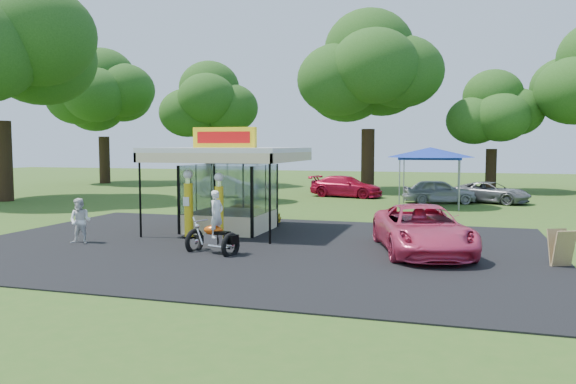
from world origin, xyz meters
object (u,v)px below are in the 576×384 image
Objects in this scene: bg_car_a at (226,186)px; bg_car_d at (491,192)px; gas_pump_right at (219,209)px; pink_sedan at (422,229)px; bg_car_c at (439,191)px; a_frame_sign at (561,248)px; gas_station_kiosk at (230,187)px; motorcycle at (215,229)px; gas_pump_left at (189,206)px; spectator_west at (80,221)px; tent_east at (430,153)px; kiosk_car at (249,213)px; tent_west at (242,158)px; bg_car_b at (346,186)px.

bg_car_a reaches higher than bg_car_d.
bg_car_a is at bearing 116.45° from bg_car_d.
gas_pump_right reaches higher than pink_sedan.
pink_sedan is at bearing 165.18° from bg_car_c.
bg_car_c is (-3.87, 17.47, 0.18)m from a_frame_sign.
gas_station_kiosk is 1.26× the size of bg_car_c.
pink_sedan is (7.71, -2.52, -1.01)m from gas_station_kiosk.
a_frame_sign is at bearing -17.02° from gas_station_kiosk.
motorcycle reaches higher than pink_sedan.
bg_car_a is at bearing 108.53° from gas_pump_left.
spectator_west is (-15.54, -0.69, 0.26)m from a_frame_sign.
pink_sedan is at bearing -0.60° from gas_pump_right.
tent_east is (5.88, 16.54, 2.22)m from motorcycle.
kiosk_car is at bearing 117.92° from motorcycle.
tent_west is at bearing 103.44° from gas_pump_left.
pink_sedan is at bearing 34.96° from motorcycle.
bg_car_a is at bearing 170.75° from tent_east.
gas_station_kiosk is 8.17m from pink_sedan.
bg_car_b is (7.81, 2.36, -0.00)m from bg_car_a.
motorcycle is at bearing -73.00° from gas_station_kiosk.
bg_car_b is 1.15× the size of tent_west.
bg_car_c is at bearing 77.36° from tent_east.
bg_car_c is (0.04, 16.42, -0.04)m from pink_sedan.
tent_west is at bearing -178.09° from tent_east.
tent_west reaches higher than bg_car_c.
spectator_west reaches higher than bg_car_c.
spectator_west is at bearing 166.02° from bg_car_d.
bg_car_a reaches higher than kiosk_car.
gas_station_kiosk is 5.02× the size of a_frame_sign.
tent_east is at bearing 1.91° from tent_west.
tent_west is at bearing -150.82° from bg_car_a.
gas_pump_left reaches higher than bg_car_c.
gas_station_kiosk is 12.22m from a_frame_sign.
pink_sedan reaches higher than bg_car_c.
bg_car_d is at bearing -84.09° from bg_car_c.
gas_pump_left is at bearing -172.58° from bg_car_a.
a_frame_sign is 0.22× the size of bg_car_b.
bg_car_b is at bearing -6.48° from kiosk_car.
a_frame_sign is 0.23× the size of bg_car_d.
gas_station_kiosk is at bearing -121.56° from tent_east.
tent_east reaches higher than gas_pump_left.
motorcycle reaches higher than kiosk_car.
tent_east is (-4.33, 15.45, 2.51)m from a_frame_sign.
pink_sedan is at bearing -2.14° from gas_pump_left.
motorcycle reaches higher than bg_car_d.
a_frame_sign is 22.37m from bg_car_b.
gas_pump_right is at bearing -76.24° from gas_station_kiosk.
spectator_west is 0.33× the size of bg_car_b.
spectator_west is (-4.51, -1.81, -0.39)m from gas_pump_right.
gas_station_kiosk reaches higher than a_frame_sign.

